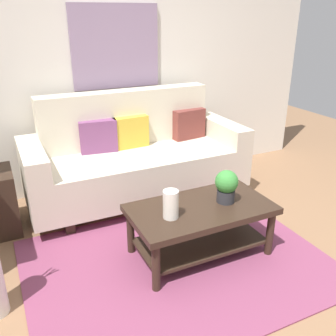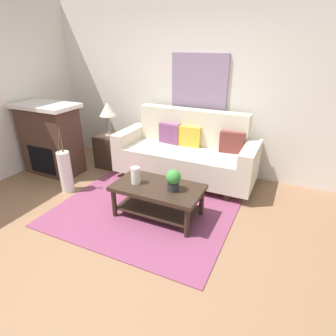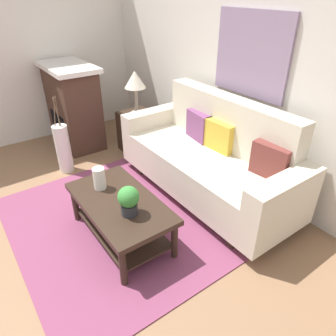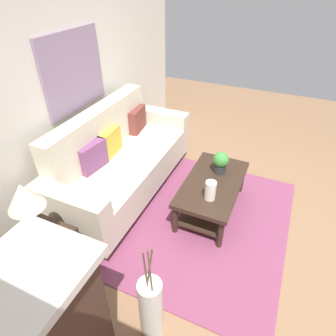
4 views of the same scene
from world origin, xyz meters
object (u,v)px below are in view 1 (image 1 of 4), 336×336
object	(u,v)px
throw_pillow_mustard	(131,132)
throw_pillow_maroon	(189,124)
potted_plant_tabletop	(226,185)
tabletop_vase	(171,204)
couch	(136,159)
throw_pillow_plum	(98,136)
framed_painting	(116,47)
coffee_table	(200,219)

from	to	relation	value
throw_pillow_mustard	throw_pillow_maroon	size ratio (longest dim) A/B	1.00
throw_pillow_mustard	potted_plant_tabletop	bearing A→B (deg)	-76.84
tabletop_vase	potted_plant_tabletop	world-z (taller)	potted_plant_tabletop
couch	throw_pillow_plum	distance (m)	0.44
tabletop_vase	framed_painting	size ratio (longest dim) A/B	0.23
throw_pillow_maroon	throw_pillow_mustard	bearing A→B (deg)	180.00
throw_pillow_plum	tabletop_vase	distance (m)	1.34
tabletop_vase	potted_plant_tabletop	size ratio (longest dim) A/B	0.81
throw_pillow_mustard	potted_plant_tabletop	world-z (taller)	throw_pillow_mustard
tabletop_vase	framed_painting	bearing A→B (deg)	83.45
potted_plant_tabletop	throw_pillow_plum	bearing A→B (deg)	116.32
throw_pillow_plum	framed_painting	size ratio (longest dim) A/B	0.39
couch	potted_plant_tabletop	distance (m)	1.21
throw_pillow_plum	tabletop_vase	xyz separation A→B (m)	(0.15, -1.33, -0.14)
couch	framed_painting	size ratio (longest dim) A/B	2.38
throw_pillow_plum	throw_pillow_mustard	distance (m)	0.34
throw_pillow_plum	tabletop_vase	size ratio (longest dim) A/B	1.70
throw_pillow_maroon	coffee_table	distance (m)	1.45
coffee_table	throw_pillow_plum	bearing A→B (deg)	108.47
coffee_table	throw_pillow_maroon	bearing A→B (deg)	65.44
coffee_table	tabletop_vase	world-z (taller)	tabletop_vase
throw_pillow_maroon	potted_plant_tabletop	world-z (taller)	throw_pillow_maroon
throw_pillow_mustard	coffee_table	distance (m)	1.33
couch	coffee_table	xyz separation A→B (m)	(0.09, -1.15, -0.12)
throw_pillow_plum	potted_plant_tabletop	distance (m)	1.45
throw_pillow_mustard	throw_pillow_maroon	xyz separation A→B (m)	(0.67, 0.00, 0.00)
throw_pillow_mustard	potted_plant_tabletop	size ratio (longest dim) A/B	1.37
throw_pillow_mustard	tabletop_vase	distance (m)	1.35
coffee_table	tabletop_vase	xyz separation A→B (m)	(-0.28, -0.05, 0.22)
coffee_table	tabletop_vase	distance (m)	0.36
throw_pillow_mustard	framed_painting	xyz separation A→B (m)	(0.00, 0.34, 0.80)
throw_pillow_maroon	potted_plant_tabletop	bearing A→B (deg)	-106.06
couch	tabletop_vase	xyz separation A→B (m)	(-0.19, -1.20, 0.11)
framed_painting	potted_plant_tabletop	bearing A→B (deg)	-79.52
throw_pillow_plum	framed_painting	xyz separation A→B (m)	(0.34, 0.34, 0.80)
throw_pillow_mustard	tabletop_vase	size ratio (longest dim) A/B	1.70
throw_pillow_maroon	framed_painting	world-z (taller)	framed_painting
throw_pillow_plum	coffee_table	world-z (taller)	throw_pillow_plum
throw_pillow_maroon	tabletop_vase	bearing A→B (deg)	-123.14
coffee_table	potted_plant_tabletop	world-z (taller)	potted_plant_tabletop
couch	throw_pillow_maroon	bearing A→B (deg)	10.60
couch	throw_pillow_mustard	size ratio (longest dim) A/B	6.04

